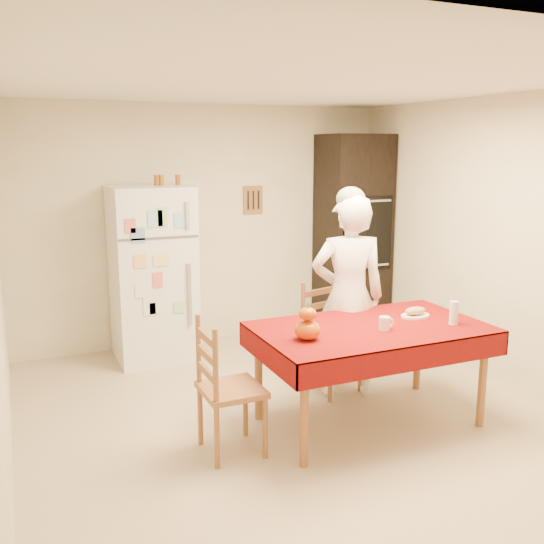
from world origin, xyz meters
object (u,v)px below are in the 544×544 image
dining_table (370,335)px  pumpkin_lower (308,330)px  chair_left (222,383)px  wine_glass (454,313)px  coffee_mug (384,324)px  bread_plate (415,316)px  chair_far (327,332)px  seated_woman (348,297)px  oven_cabinet (353,234)px  refrigerator (153,274)px

dining_table → pumpkin_lower: bearing=-170.6°
chair_left → wine_glass: 1.80m
coffee_mug → bread_plate: 0.46m
chair_far → pumpkin_lower: chair_far is taller
seated_woman → wine_glass: 0.87m
chair_left → coffee_mug: chair_left is taller
dining_table → chair_far: (0.03, 0.72, -0.18)m
oven_cabinet → coffee_mug: oven_cabinet is taller
seated_woman → coffee_mug: bearing=99.8°
dining_table → pumpkin_lower: size_ratio=9.35×
dining_table → chair_far: 0.75m
refrigerator → chair_left: size_ratio=1.79×
refrigerator → chair_far: (1.18, -1.39, -0.34)m
seated_woman → dining_table: bearing=94.5°
refrigerator → bread_plate: size_ratio=7.08×
chair_left → wine_glass: size_ratio=5.40×
coffee_mug → wine_glass: bearing=-7.8°
oven_cabinet → pumpkin_lower: oven_cabinet is taller
refrigerator → chair_far: refrigerator is taller
coffee_mug → pumpkin_lower: (-0.61, 0.03, 0.02)m
chair_left → seated_woman: 1.44m
refrigerator → oven_cabinet: oven_cabinet is taller
refrigerator → dining_table: size_ratio=1.00×
pumpkin_lower → wine_glass: 1.17m
refrigerator → seated_woman: 2.02m
oven_cabinet → chair_left: oven_cabinet is taller
refrigerator → dining_table: (1.15, -2.11, -0.16)m
chair_left → coffee_mug: 1.24m
refrigerator → seated_woman: bearing=-51.1°
chair_far → bread_plate: (0.42, -0.65, 0.26)m
coffee_mug → pumpkin_lower: 0.61m
refrigerator → chair_left: bearing=-90.4°
chair_far → seated_woman: (0.09, -0.19, 0.34)m
chair_far → pumpkin_lower: (-0.60, -0.82, 0.32)m
coffee_mug → pumpkin_lower: pumpkin_lower is taller
refrigerator → pumpkin_lower: 2.28m
coffee_mug → seated_woman: bearing=82.6°
oven_cabinet → coffee_mug: 2.55m
pumpkin_lower → chair_left: bearing=172.0°
chair_far → coffee_mug: size_ratio=9.50×
seated_woman → wine_glass: size_ratio=9.63×
dining_table → bread_plate: (0.45, 0.07, 0.08)m
wine_glass → refrigerator: bearing=127.1°
dining_table → seated_woman: size_ratio=1.00×
dining_table → wine_glass: 0.65m
oven_cabinet → pumpkin_lower: size_ratio=12.10×
refrigerator → chair_far: 1.85m
pumpkin_lower → wine_glass: wine_glass is taller
seated_woman → refrigerator: bearing=-34.0°
oven_cabinet → chair_left: bearing=-136.6°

